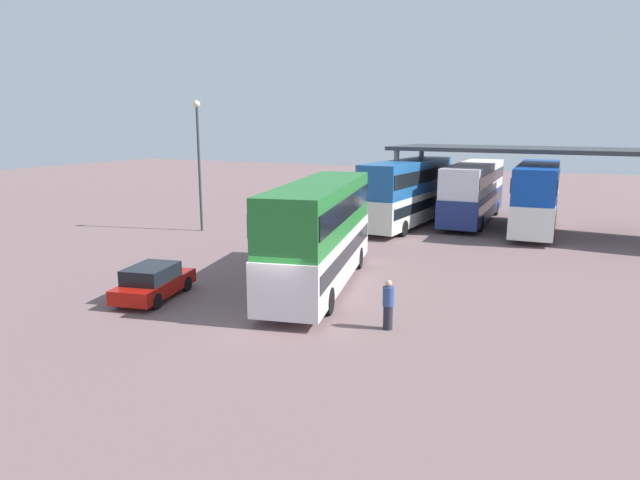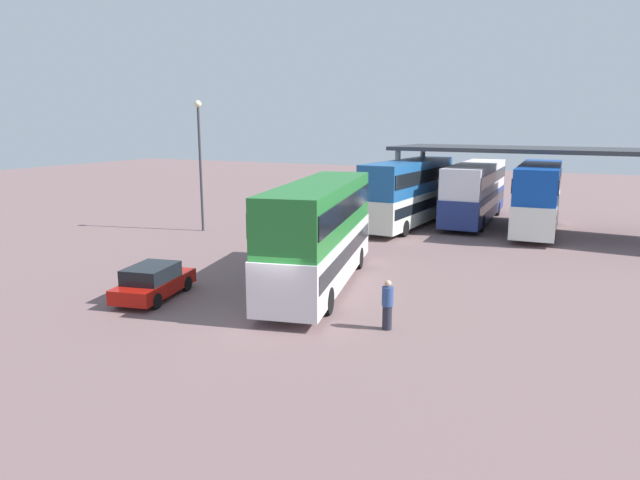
# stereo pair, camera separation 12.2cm
# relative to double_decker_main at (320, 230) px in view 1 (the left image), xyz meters

# --- Properties ---
(ground_plane) EXTENTS (140.00, 140.00, 0.00)m
(ground_plane) POSITION_rel_double_decker_main_xyz_m (0.58, -4.67, -2.40)
(ground_plane) COLOR #72595A
(double_decker_main) EXTENTS (4.79, 11.20, 4.40)m
(double_decker_main) POSITION_rel_double_decker_main_xyz_m (0.00, 0.00, 0.00)
(double_decker_main) COLOR silver
(double_decker_main) RESTS_ON ground_plane
(parked_hatchback) EXTENTS (2.39, 4.12, 1.35)m
(parked_hatchback) POSITION_rel_double_decker_main_xyz_m (-5.12, -4.38, -1.73)
(parked_hatchback) COLOR #A9120B
(parked_hatchback) RESTS_ON ground_plane
(double_decker_near_canopy) EXTENTS (3.20, 11.26, 4.37)m
(double_decker_near_canopy) POSITION_rel_double_decker_main_xyz_m (-1.02, 15.40, -0.02)
(double_decker_near_canopy) COLOR silver
(double_decker_near_canopy) RESTS_ON ground_plane
(double_decker_mid_row) EXTENTS (2.83, 11.59, 4.05)m
(double_decker_mid_row) POSITION_rel_double_decker_main_xyz_m (2.57, 19.09, -0.18)
(double_decker_mid_row) COLOR navy
(double_decker_mid_row) RESTS_ON ground_plane
(double_decker_far_right) EXTENTS (2.90, 10.45, 4.28)m
(double_decker_far_right) POSITION_rel_double_decker_main_xyz_m (6.89, 17.00, -0.06)
(double_decker_far_right) COLOR white
(double_decker_far_right) RESTS_ON ground_plane
(depot_canopy) EXTENTS (20.89, 7.32, 5.27)m
(depot_canopy) POSITION_rel_double_decker_main_xyz_m (7.98, 17.15, 2.54)
(depot_canopy) COLOR #33353A
(depot_canopy) RESTS_ON ground_plane
(lamppost_tall) EXTENTS (0.44, 0.44, 8.14)m
(lamppost_tall) POSITION_rel_double_decker_main_xyz_m (-12.33, 7.99, 2.69)
(lamppost_tall) COLOR #33353A
(lamppost_tall) RESTS_ON ground_plane
(pedestrian_waiting) EXTENTS (0.38, 0.38, 1.70)m
(pedestrian_waiting) POSITION_rel_double_decker_main_xyz_m (4.25, -3.57, -1.56)
(pedestrian_waiting) COLOR #262633
(pedestrian_waiting) RESTS_ON ground_plane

